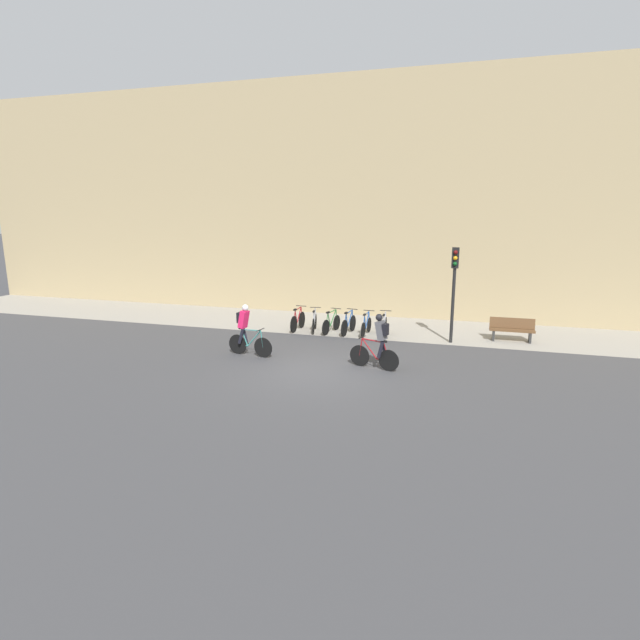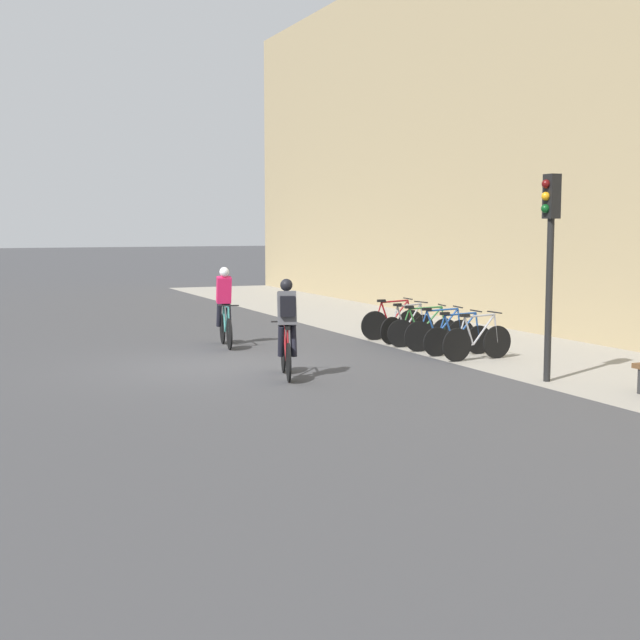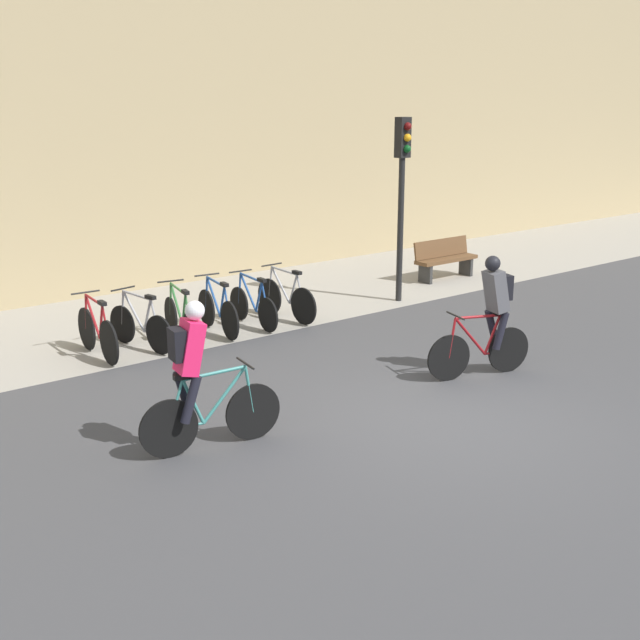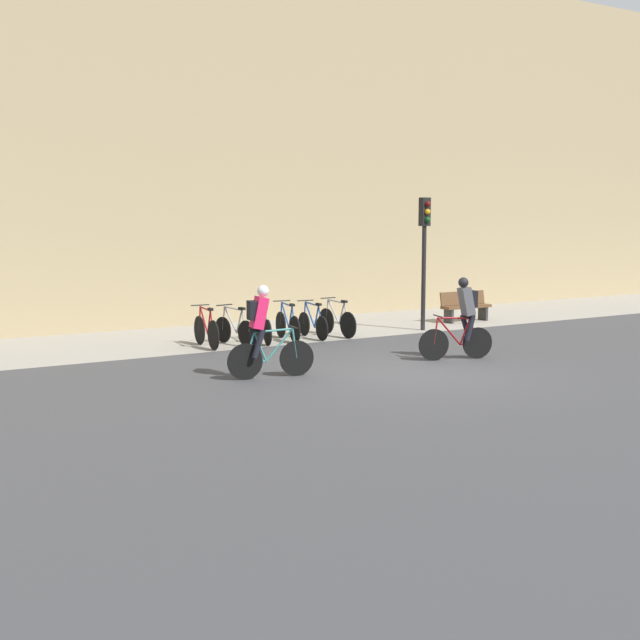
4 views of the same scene
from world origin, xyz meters
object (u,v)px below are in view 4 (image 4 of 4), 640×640
cyclist_grey (463,316)px  parked_bike_0 (206,330)px  bench (465,306)px  parked_bike_3 (288,324)px  parked_bike_2 (262,327)px  parked_bike_4 (313,323)px  parked_bike_1 (235,329)px  parked_bike_5 (337,321)px  traffic_light_pole (424,239)px  cyclist_pink (263,329)px

cyclist_grey → parked_bike_0: bearing=133.8°
cyclist_grey → bench: bearing=48.9°
parked_bike_3 → parked_bike_2: bearing=-179.9°
cyclist_grey → parked_bike_4: size_ratio=1.10×
parked_bike_1 → bench: parked_bike_1 is taller
cyclist_grey → parked_bike_3: bearing=114.6°
parked_bike_1 → bench: 7.75m
cyclist_grey → parked_bike_3: size_ratio=1.08×
parked_bike_0 → parked_bike_5: (3.64, -0.00, -0.01)m
parked_bike_1 → parked_bike_3: parked_bike_3 is taller
parked_bike_1 → traffic_light_pole: (5.51, -0.27, 2.10)m
cyclist_pink → cyclist_grey: size_ratio=1.00×
parked_bike_5 → cyclist_grey: bearing=-83.1°
parked_bike_4 → parked_bike_5: bearing=0.1°
cyclist_pink → parked_bike_4: 5.32m
parked_bike_3 → bench: size_ratio=1.00×
cyclist_grey → parked_bike_0: 6.04m
parked_bike_0 → traffic_light_pole: 6.58m
cyclist_pink → cyclist_grey: bearing=-3.7°
cyclist_pink → parked_bike_4: cyclist_pink is taller
cyclist_pink → parked_bike_2: bearing=64.0°
parked_bike_0 → parked_bike_4: size_ratio=1.02×
parked_bike_0 → parked_bike_2: size_ratio=0.99×
parked_bike_5 → bench: parked_bike_5 is taller
parked_bike_1 → parked_bike_4: (2.18, -0.00, -0.01)m
parked_bike_1 → traffic_light_pole: bearing=-2.8°
parked_bike_3 → bench: (6.27, 0.59, 0.07)m
parked_bike_5 → bench: bearing=7.0°
parked_bike_3 → traffic_light_pole: bearing=-3.9°
cyclist_pink → parked_bike_1: (1.24, 4.03, -0.56)m
cyclist_pink → traffic_light_pole: bearing=29.1°
parked_bike_0 → cyclist_pink: bearing=-97.2°
cyclist_pink → parked_bike_3: cyclist_pink is taller
cyclist_grey → parked_bike_5: (-0.52, 4.34, -0.54)m
parked_bike_3 → parked_bike_4: size_ratio=1.02×
parked_bike_1 → bench: bearing=4.4°
parked_bike_3 → parked_bike_4: bearing=-0.1°
parked_bike_5 → parked_bike_4: bearing=-179.9°
parked_bike_0 → traffic_light_pole: traffic_light_pole is taller
parked_bike_0 → parked_bike_3: 2.18m
cyclist_grey → parked_bike_0: (-4.16, 4.34, -0.54)m
parked_bike_0 → parked_bike_1: bearing=-0.1°
parked_bike_2 → traffic_light_pole: traffic_light_pole is taller
cyclist_pink → bench: bearing=27.3°
parked_bike_3 → parked_bike_5: 1.46m
parked_bike_0 → parked_bike_1: parked_bike_0 is taller
cyclist_pink → parked_bike_1: cyclist_pink is taller
cyclist_grey → parked_bike_5: bearing=96.9°
cyclist_pink → parked_bike_2: (1.97, 4.03, -0.56)m
cyclist_grey → parked_bike_3: cyclist_grey is taller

